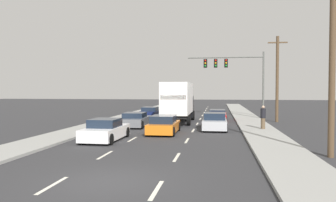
{
  "coord_description": "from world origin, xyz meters",
  "views": [
    {
      "loc": [
        3.55,
        -10.54,
        3.06
      ],
      "look_at": [
        -0.32,
        14.98,
        2.2
      ],
      "focal_mm": 35.38,
      "sensor_mm": 36.0,
      "label": 1
    }
  ],
  "objects_px": {
    "pedestrian_near_corner": "(263,117)",
    "car_orange": "(164,125)",
    "utility_pole_near": "(332,48)",
    "car_white": "(105,131)",
    "utility_pole_mid": "(277,78)",
    "car_red": "(218,115)",
    "car_navy": "(150,113)",
    "traffic_signal_mast": "(229,68)",
    "car_gray": "(135,120)",
    "box_truck": "(179,100)",
    "car_silver": "(215,122)"
  },
  "relations": [
    {
      "from": "car_orange",
      "to": "utility_pole_near",
      "type": "bearing_deg",
      "value": -38.43
    },
    {
      "from": "car_white",
      "to": "utility_pole_mid",
      "type": "height_order",
      "value": "utility_pole_mid"
    },
    {
      "from": "pedestrian_near_corner",
      "to": "traffic_signal_mast",
      "type": "bearing_deg",
      "value": 100.03
    },
    {
      "from": "car_gray",
      "to": "pedestrian_near_corner",
      "type": "xyz_separation_m",
      "value": [
        10.19,
        -1.33,
        0.46
      ]
    },
    {
      "from": "car_white",
      "to": "car_red",
      "type": "height_order",
      "value": "car_white"
    },
    {
      "from": "car_navy",
      "to": "pedestrian_near_corner",
      "type": "distance_m",
      "value": 13.84
    },
    {
      "from": "pedestrian_near_corner",
      "to": "car_navy",
      "type": "bearing_deg",
      "value": 139.55
    },
    {
      "from": "car_orange",
      "to": "pedestrian_near_corner",
      "type": "xyz_separation_m",
      "value": [
        7.12,
        2.68,
        0.42
      ]
    },
    {
      "from": "utility_pole_near",
      "to": "pedestrian_near_corner",
      "type": "bearing_deg",
      "value": 100.08
    },
    {
      "from": "car_white",
      "to": "pedestrian_near_corner",
      "type": "relative_size",
      "value": 2.48
    },
    {
      "from": "utility_pole_mid",
      "to": "car_white",
      "type": "bearing_deg",
      "value": -132.32
    },
    {
      "from": "car_orange",
      "to": "utility_pole_near",
      "type": "relative_size",
      "value": 0.44
    },
    {
      "from": "car_orange",
      "to": "pedestrian_near_corner",
      "type": "relative_size",
      "value": 2.43
    },
    {
      "from": "box_truck",
      "to": "car_red",
      "type": "distance_m",
      "value": 5.03
    },
    {
      "from": "car_white",
      "to": "box_truck",
      "type": "height_order",
      "value": "box_truck"
    },
    {
      "from": "car_red",
      "to": "car_silver",
      "type": "relative_size",
      "value": 1.01
    },
    {
      "from": "car_gray",
      "to": "pedestrian_near_corner",
      "type": "height_order",
      "value": "pedestrian_near_corner"
    },
    {
      "from": "car_gray",
      "to": "car_silver",
      "type": "relative_size",
      "value": 1.01
    },
    {
      "from": "utility_pole_near",
      "to": "car_white",
      "type": "bearing_deg",
      "value": 164.23
    },
    {
      "from": "car_orange",
      "to": "utility_pole_mid",
      "type": "height_order",
      "value": "utility_pole_mid"
    },
    {
      "from": "car_silver",
      "to": "utility_pole_mid",
      "type": "xyz_separation_m",
      "value": [
        5.8,
        6.93,
        3.62
      ]
    },
    {
      "from": "car_white",
      "to": "utility_pole_near",
      "type": "xyz_separation_m",
      "value": [
        11.82,
        -3.34,
        4.36
      ]
    },
    {
      "from": "car_red",
      "to": "utility_pole_near",
      "type": "bearing_deg",
      "value": -73.79
    },
    {
      "from": "traffic_signal_mast",
      "to": "car_navy",
      "type": "bearing_deg",
      "value": -158.23
    },
    {
      "from": "car_gray",
      "to": "car_orange",
      "type": "bearing_deg",
      "value": -52.52
    },
    {
      "from": "box_truck",
      "to": "car_silver",
      "type": "distance_m",
      "value": 5.83
    },
    {
      "from": "car_navy",
      "to": "car_silver",
      "type": "height_order",
      "value": "car_silver"
    },
    {
      "from": "car_gray",
      "to": "car_red",
      "type": "relative_size",
      "value": 1.0
    },
    {
      "from": "car_gray",
      "to": "car_red",
      "type": "height_order",
      "value": "car_gray"
    },
    {
      "from": "car_red",
      "to": "traffic_signal_mast",
      "type": "height_order",
      "value": "traffic_signal_mast"
    },
    {
      "from": "box_truck",
      "to": "utility_pole_mid",
      "type": "height_order",
      "value": "utility_pole_mid"
    },
    {
      "from": "box_truck",
      "to": "utility_pole_mid",
      "type": "xyz_separation_m",
      "value": [
        9.17,
        2.43,
        2.09
      ]
    },
    {
      "from": "traffic_signal_mast",
      "to": "utility_pole_mid",
      "type": "xyz_separation_m",
      "value": [
        4.39,
        -5.15,
        -1.34
      ]
    },
    {
      "from": "box_truck",
      "to": "car_orange",
      "type": "relative_size",
      "value": 1.91
    },
    {
      "from": "car_gray",
      "to": "traffic_signal_mast",
      "type": "height_order",
      "value": "traffic_signal_mast"
    },
    {
      "from": "box_truck",
      "to": "pedestrian_near_corner",
      "type": "distance_m",
      "value": 8.48
    },
    {
      "from": "car_gray",
      "to": "car_orange",
      "type": "distance_m",
      "value": 5.05
    },
    {
      "from": "car_navy",
      "to": "car_silver",
      "type": "relative_size",
      "value": 0.91
    },
    {
      "from": "car_white",
      "to": "utility_pole_mid",
      "type": "distance_m",
      "value": 18.63
    },
    {
      "from": "car_navy",
      "to": "utility_pole_mid",
      "type": "xyz_separation_m",
      "value": [
        12.73,
        -1.82,
        3.63
      ]
    },
    {
      "from": "car_red",
      "to": "utility_pole_mid",
      "type": "relative_size",
      "value": 0.56
    },
    {
      "from": "car_gray",
      "to": "pedestrian_near_corner",
      "type": "relative_size",
      "value": 2.63
    },
    {
      "from": "car_gray",
      "to": "traffic_signal_mast",
      "type": "distance_m",
      "value": 14.48
    },
    {
      "from": "car_silver",
      "to": "car_navy",
      "type": "bearing_deg",
      "value": 128.38
    },
    {
      "from": "car_red",
      "to": "pedestrian_near_corner",
      "type": "bearing_deg",
      "value": -66.76
    },
    {
      "from": "car_gray",
      "to": "utility_pole_near",
      "type": "xyz_separation_m",
      "value": [
        11.91,
        -11.02,
        4.41
      ]
    },
    {
      "from": "box_truck",
      "to": "car_silver",
      "type": "xyz_separation_m",
      "value": [
        3.36,
        -4.5,
        -1.53
      ]
    },
    {
      "from": "car_navy",
      "to": "traffic_signal_mast",
      "type": "relative_size",
      "value": 0.49
    },
    {
      "from": "traffic_signal_mast",
      "to": "utility_pole_near",
      "type": "distance_m",
      "value": 22.35
    },
    {
      "from": "pedestrian_near_corner",
      "to": "car_orange",
      "type": "bearing_deg",
      "value": -159.36
    }
  ]
}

